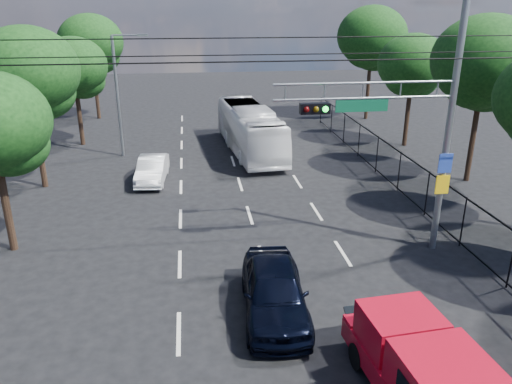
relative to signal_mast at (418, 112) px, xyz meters
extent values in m
cube|color=beige|center=(-8.28, -3.99, -5.24)|extent=(0.12, 2.00, 0.01)
cube|color=beige|center=(-8.28, 0.01, -5.24)|extent=(0.12, 2.00, 0.01)
cube|color=beige|center=(-8.28, 4.01, -5.24)|extent=(0.12, 2.00, 0.01)
cube|color=beige|center=(-8.28, 8.01, -5.24)|extent=(0.12, 2.00, 0.01)
cube|color=beige|center=(-8.28, 12.01, -5.24)|extent=(0.12, 2.00, 0.01)
cube|color=beige|center=(-8.28, 16.01, -5.24)|extent=(0.12, 2.00, 0.01)
cube|color=beige|center=(-8.28, 20.01, -5.24)|extent=(0.12, 2.00, 0.01)
cube|color=beige|center=(-8.28, 24.01, -5.24)|extent=(0.12, 2.00, 0.01)
cube|color=beige|center=(-5.28, -3.99, -5.24)|extent=(0.12, 2.00, 0.01)
cube|color=beige|center=(-5.28, 0.01, -5.24)|extent=(0.12, 2.00, 0.01)
cube|color=beige|center=(-5.28, 4.01, -5.24)|extent=(0.12, 2.00, 0.01)
cube|color=beige|center=(-5.28, 8.01, -5.24)|extent=(0.12, 2.00, 0.01)
cube|color=beige|center=(-5.28, 12.01, -5.24)|extent=(0.12, 2.00, 0.01)
cube|color=beige|center=(-5.28, 16.01, -5.24)|extent=(0.12, 2.00, 0.01)
cube|color=beige|center=(-5.28, 20.01, -5.24)|extent=(0.12, 2.00, 0.01)
cube|color=beige|center=(-5.28, 24.01, -5.24)|extent=(0.12, 2.00, 0.01)
cube|color=beige|center=(-2.28, -3.99, -5.24)|extent=(0.12, 2.00, 0.01)
cube|color=beige|center=(-2.28, 0.01, -5.24)|extent=(0.12, 2.00, 0.01)
cube|color=beige|center=(-2.28, 4.01, -5.24)|extent=(0.12, 2.00, 0.01)
cube|color=beige|center=(-2.28, 8.01, -5.24)|extent=(0.12, 2.00, 0.01)
cube|color=beige|center=(-2.28, 12.01, -5.24)|extent=(0.12, 2.00, 0.01)
cube|color=beige|center=(-2.28, 16.01, -5.24)|extent=(0.12, 2.00, 0.01)
cube|color=beige|center=(-2.28, 20.01, -5.24)|extent=(0.12, 2.00, 0.01)
cube|color=beige|center=(-2.28, 24.01, -5.24)|extent=(0.12, 2.00, 0.01)
cylinder|color=slate|center=(1.22, 0.01, -0.49)|extent=(0.24, 0.24, 9.50)
cylinder|color=slate|center=(-1.88, 0.01, 1.01)|extent=(6.20, 0.08, 0.08)
cylinder|color=slate|center=(-1.88, 0.01, 0.51)|extent=(6.20, 0.08, 0.08)
cube|color=black|center=(-3.58, 0.01, 0.21)|extent=(1.00, 0.28, 0.35)
sphere|color=#3F0505|center=(-3.90, -0.14, 0.21)|extent=(0.20, 0.20, 0.20)
sphere|color=#4C3805|center=(-3.58, -0.14, 0.21)|extent=(0.20, 0.20, 0.20)
sphere|color=#0CE533|center=(-3.26, -0.14, 0.21)|extent=(0.20, 0.20, 0.20)
cube|color=#0B5133|center=(-1.98, 0.01, 0.26)|extent=(1.80, 0.05, 0.40)
cube|color=#2340A7|center=(1.20, -0.13, -1.84)|extent=(0.50, 0.04, 0.70)
cube|color=yellow|center=(1.20, -0.13, -2.64)|extent=(0.50, 0.04, 0.70)
cylinder|color=slate|center=(0.62, 0.01, 0.76)|extent=(0.05, 0.05, 0.50)
cylinder|color=slate|center=(-0.68, 0.01, 0.76)|extent=(0.05, 0.05, 0.50)
cylinder|color=slate|center=(-1.98, 0.01, 0.76)|extent=(0.05, 0.05, 0.50)
cylinder|color=slate|center=(-3.28, 0.01, 0.76)|extent=(0.05, 0.05, 0.50)
cylinder|color=slate|center=(-4.58, 0.01, 0.76)|extent=(0.05, 0.05, 0.50)
cylinder|color=slate|center=(-11.78, 14.01, -1.74)|extent=(0.18, 0.18, 7.00)
cylinder|color=slate|center=(-10.98, 14.01, 1.76)|extent=(1.60, 0.09, 0.09)
cube|color=slate|center=(-10.08, 14.01, 1.76)|extent=(0.60, 0.22, 0.15)
cylinder|color=black|center=(-5.28, -1.99, 1.96)|extent=(22.00, 0.04, 0.04)
cylinder|color=black|center=(-5.28, 1.51, 2.36)|extent=(22.00, 0.04, 0.04)
cylinder|color=black|center=(-5.28, 3.01, 1.66)|extent=(22.00, 0.04, 0.04)
cube|color=black|center=(2.32, 4.01, -3.29)|extent=(0.04, 34.00, 0.06)
cube|color=black|center=(2.32, 4.01, -5.09)|extent=(0.04, 34.00, 0.06)
cylinder|color=black|center=(2.32, -2.99, -4.24)|extent=(0.06, 0.06, 2.00)
cylinder|color=black|center=(2.32, 0.01, -4.24)|extent=(0.06, 0.06, 2.00)
cylinder|color=black|center=(2.32, 3.01, -4.24)|extent=(0.06, 0.06, 2.00)
cylinder|color=black|center=(2.32, 6.01, -4.24)|extent=(0.06, 0.06, 2.00)
cylinder|color=black|center=(2.32, 9.01, -4.24)|extent=(0.06, 0.06, 2.00)
cylinder|color=black|center=(2.32, 12.01, -4.24)|extent=(0.06, 0.06, 2.00)
cylinder|color=black|center=(2.32, 15.01, -4.24)|extent=(0.06, 0.06, 2.00)
cylinder|color=black|center=(2.32, 18.01, -4.24)|extent=(0.06, 0.06, 2.00)
cylinder|color=black|center=(2.32, 21.01, -4.24)|extent=(0.06, 0.06, 2.00)
cylinder|color=black|center=(6.52, 7.01, -2.86)|extent=(0.28, 0.28, 4.76)
ellipsoid|color=black|center=(6.52, 7.01, 0.88)|extent=(5.10, 5.10, 4.33)
ellipsoid|color=black|center=(6.92, 7.31, -0.31)|extent=(3.40, 3.40, 2.72)
ellipsoid|color=black|center=(6.17, 6.81, -0.14)|extent=(3.23, 3.23, 2.58)
cylinder|color=black|center=(6.12, 14.01, -3.23)|extent=(0.28, 0.28, 4.03)
ellipsoid|color=black|center=(6.12, 14.01, -0.06)|extent=(4.32, 4.32, 3.67)
ellipsoid|color=black|center=(6.52, 14.31, -1.07)|extent=(2.88, 2.88, 2.30)
ellipsoid|color=black|center=(5.77, 13.81, -0.92)|extent=(2.74, 2.74, 2.19)
cylinder|color=black|center=(6.32, 22.01, -2.78)|extent=(0.28, 0.28, 4.93)
ellipsoid|color=black|center=(6.32, 22.01, 1.09)|extent=(5.28, 5.28, 4.49)
ellipsoid|color=black|center=(6.72, 22.31, -0.14)|extent=(3.52, 3.52, 2.82)
ellipsoid|color=black|center=(5.97, 21.81, 0.04)|extent=(3.34, 3.34, 2.68)
cylinder|color=black|center=(-14.48, 2.01, -3.34)|extent=(0.28, 0.28, 3.81)
ellipsoid|color=black|center=(-14.08, 2.31, -1.30)|extent=(2.72, 2.72, 2.18)
cylinder|color=black|center=(-15.08, 9.01, -3.00)|extent=(0.28, 0.28, 4.48)
ellipsoid|color=black|center=(-15.08, 9.01, 0.52)|extent=(4.80, 4.80, 4.08)
ellipsoid|color=black|center=(-14.68, 9.31, -0.60)|extent=(3.20, 3.20, 2.56)
ellipsoid|color=black|center=(-15.43, 8.81, -0.44)|extent=(3.04, 3.04, 2.43)
cylinder|color=black|center=(-14.68, 17.01, -3.28)|extent=(0.28, 0.28, 3.92)
ellipsoid|color=black|center=(-14.68, 17.01, -0.20)|extent=(4.20, 4.20, 3.57)
ellipsoid|color=black|center=(-14.28, 17.31, -1.18)|extent=(2.80, 2.80, 2.24)
ellipsoid|color=black|center=(-15.03, 16.81, -1.04)|extent=(2.66, 2.66, 2.13)
cylinder|color=black|center=(-14.88, 25.01, -2.95)|extent=(0.28, 0.28, 4.59)
ellipsoid|color=black|center=(-14.88, 25.01, 0.66)|extent=(4.92, 4.92, 4.18)
ellipsoid|color=black|center=(-14.48, 25.31, -0.49)|extent=(3.28, 3.28, 2.62)
ellipsoid|color=black|center=(-15.23, 24.81, -0.32)|extent=(3.12, 3.12, 2.49)
cylinder|color=black|center=(-3.74, -6.03, -4.90)|extent=(0.31, 0.71, 0.69)
cylinder|color=black|center=(-2.07, -5.90, -4.90)|extent=(0.31, 0.71, 0.69)
cube|color=maroon|center=(-2.97, -5.28, -4.55)|extent=(1.86, 0.69, 0.54)
cube|color=black|center=(-2.99, -5.01, -4.31)|extent=(1.70, 0.53, 0.30)
cube|color=maroon|center=(-2.88, -6.36, -3.91)|extent=(1.89, 1.67, 0.94)
cube|color=black|center=(-2.82, -7.10, -3.86)|extent=(1.53, 0.17, 0.54)
cube|color=black|center=(-1.77, -8.49, -3.81)|extent=(0.14, 1.18, 0.44)
imported|color=black|center=(-5.46, -3.42, -4.46)|extent=(2.15, 4.70, 1.56)
imported|color=silver|center=(-4.04, 13.98, -3.82)|extent=(3.30, 10.38, 2.84)
imported|color=silver|center=(-9.73, 9.11, -4.60)|extent=(1.65, 3.97, 1.28)
camera|label=1|loc=(-7.69, -15.89, 3.48)|focal=35.00mm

